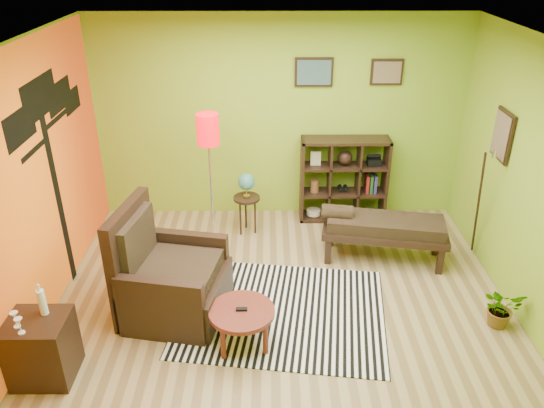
{
  "coord_description": "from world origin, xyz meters",
  "views": [
    {
      "loc": [
        -0.15,
        -4.68,
        3.66
      ],
      "look_at": [
        -0.11,
        0.41,
        1.05
      ],
      "focal_mm": 35.0,
      "sensor_mm": 36.0,
      "label": 1
    }
  ],
  "objects_px": {
    "armchair": "(168,282)",
    "cube_shelf": "(344,180)",
    "side_cabinet": "(42,348)",
    "bench": "(381,227)",
    "coffee_table": "(242,314)",
    "globe_table": "(246,189)",
    "potted_plant": "(500,311)",
    "floor_lamp": "(208,142)"
  },
  "relations": [
    {
      "from": "armchair",
      "to": "cube_shelf",
      "type": "bearing_deg",
      "value": 44.5
    },
    {
      "from": "armchair",
      "to": "side_cabinet",
      "type": "bearing_deg",
      "value": -136.3
    },
    {
      "from": "side_cabinet",
      "to": "bench",
      "type": "height_order",
      "value": "side_cabinet"
    },
    {
      "from": "coffee_table",
      "to": "globe_table",
      "type": "relative_size",
      "value": 0.75
    },
    {
      "from": "globe_table",
      "to": "potted_plant",
      "type": "distance_m",
      "value": 3.36
    },
    {
      "from": "globe_table",
      "to": "bench",
      "type": "bearing_deg",
      "value": -22.11
    },
    {
      "from": "coffee_table",
      "to": "cube_shelf",
      "type": "distance_m",
      "value": 2.94
    },
    {
      "from": "armchair",
      "to": "floor_lamp",
      "type": "relative_size",
      "value": 0.68
    },
    {
      "from": "coffee_table",
      "to": "bench",
      "type": "relative_size",
      "value": 0.41
    },
    {
      "from": "armchair",
      "to": "bench",
      "type": "height_order",
      "value": "armchair"
    },
    {
      "from": "cube_shelf",
      "to": "globe_table",
      "type": "bearing_deg",
      "value": -163.64
    },
    {
      "from": "side_cabinet",
      "to": "floor_lamp",
      "type": "bearing_deg",
      "value": 58.52
    },
    {
      "from": "potted_plant",
      "to": "armchair",
      "type": "bearing_deg",
      "value": 175.58
    },
    {
      "from": "armchair",
      "to": "cube_shelf",
      "type": "xyz_separation_m",
      "value": [
        2.13,
        2.09,
        0.23
      ]
    },
    {
      "from": "cube_shelf",
      "to": "potted_plant",
      "type": "xyz_separation_m",
      "value": [
        1.34,
        -2.36,
        -0.43
      ]
    },
    {
      "from": "globe_table",
      "to": "potted_plant",
      "type": "bearing_deg",
      "value": -36.07
    },
    {
      "from": "bench",
      "to": "globe_table",
      "type": "bearing_deg",
      "value": 157.89
    },
    {
      "from": "coffee_table",
      "to": "floor_lamp",
      "type": "xyz_separation_m",
      "value": [
        -0.44,
        1.78,
        1.12
      ]
    },
    {
      "from": "globe_table",
      "to": "cube_shelf",
      "type": "bearing_deg",
      "value": 16.36
    },
    {
      "from": "floor_lamp",
      "to": "bench",
      "type": "distance_m",
      "value": 2.34
    },
    {
      "from": "potted_plant",
      "to": "coffee_table",
      "type": "bearing_deg",
      "value": -174.67
    },
    {
      "from": "globe_table",
      "to": "armchair",
      "type": "bearing_deg",
      "value": -114.59
    },
    {
      "from": "side_cabinet",
      "to": "cube_shelf",
      "type": "height_order",
      "value": "cube_shelf"
    },
    {
      "from": "side_cabinet",
      "to": "potted_plant",
      "type": "bearing_deg",
      "value": 8.63
    },
    {
      "from": "floor_lamp",
      "to": "bench",
      "type": "relative_size",
      "value": 1.15
    },
    {
      "from": "armchair",
      "to": "floor_lamp",
      "type": "xyz_separation_m",
      "value": [
        0.36,
        1.26,
        1.09
      ]
    },
    {
      "from": "floor_lamp",
      "to": "globe_table",
      "type": "distance_m",
      "value": 1.01
    },
    {
      "from": "coffee_table",
      "to": "armchair",
      "type": "relative_size",
      "value": 0.53
    },
    {
      "from": "coffee_table",
      "to": "cube_shelf",
      "type": "height_order",
      "value": "cube_shelf"
    },
    {
      "from": "coffee_table",
      "to": "potted_plant",
      "type": "height_order",
      "value": "coffee_table"
    },
    {
      "from": "floor_lamp",
      "to": "potted_plant",
      "type": "xyz_separation_m",
      "value": [
        3.11,
        -1.53,
        -1.3
      ]
    },
    {
      "from": "potted_plant",
      "to": "side_cabinet",
      "type": "bearing_deg",
      "value": -171.37
    },
    {
      "from": "cube_shelf",
      "to": "armchair",
      "type": "bearing_deg",
      "value": -135.5
    },
    {
      "from": "globe_table",
      "to": "bench",
      "type": "height_order",
      "value": "globe_table"
    },
    {
      "from": "cube_shelf",
      "to": "bench",
      "type": "relative_size",
      "value": 0.76
    },
    {
      "from": "armchair",
      "to": "bench",
      "type": "relative_size",
      "value": 0.78
    },
    {
      "from": "cube_shelf",
      "to": "bench",
      "type": "xyz_separation_m",
      "value": [
        0.32,
        -1.08,
        -0.15
      ]
    },
    {
      "from": "coffee_table",
      "to": "globe_table",
      "type": "height_order",
      "value": "globe_table"
    },
    {
      "from": "coffee_table",
      "to": "armchair",
      "type": "xyz_separation_m",
      "value": [
        -0.8,
        0.52,
        0.03
      ]
    },
    {
      "from": "coffee_table",
      "to": "potted_plant",
      "type": "bearing_deg",
      "value": 5.33
    },
    {
      "from": "globe_table",
      "to": "cube_shelf",
      "type": "relative_size",
      "value": 0.72
    },
    {
      "from": "floor_lamp",
      "to": "coffee_table",
      "type": "bearing_deg",
      "value": -76.12
    }
  ]
}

